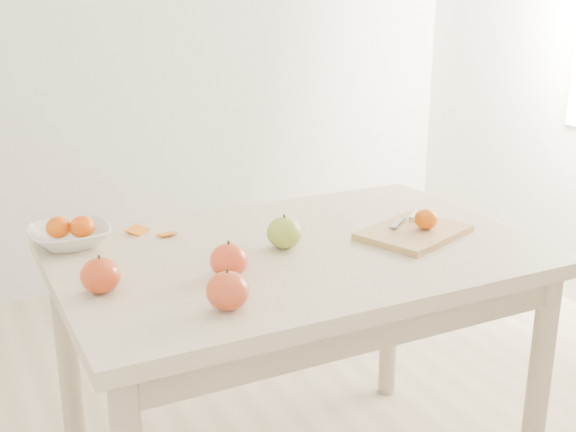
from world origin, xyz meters
name	(u,v)px	position (x,y,z in m)	size (l,w,h in m)	color
table	(297,283)	(0.00, 0.00, 0.65)	(1.20, 0.80, 0.75)	beige
cutting_board	(414,232)	(0.32, -0.06, 0.76)	(0.28, 0.21, 0.02)	tan
board_tangerine	(426,219)	(0.35, -0.07, 0.80)	(0.06, 0.06, 0.05)	#D36607
fruit_bowl	(70,236)	(-0.51, 0.27, 0.78)	(0.20, 0.20, 0.05)	white
bowl_tangerine_near	(58,227)	(-0.54, 0.28, 0.80)	(0.06, 0.06, 0.06)	orange
bowl_tangerine_far	(82,227)	(-0.48, 0.26, 0.80)	(0.06, 0.06, 0.06)	red
orange_peel_a	(138,232)	(-0.33, 0.30, 0.75)	(0.06, 0.04, 0.00)	orange
orange_peel_b	(167,235)	(-0.27, 0.24, 0.75)	(0.04, 0.04, 0.00)	orange
paring_knife	(413,217)	(0.37, 0.01, 0.78)	(0.16, 0.09, 0.01)	silver
apple_green	(284,233)	(-0.03, 0.01, 0.79)	(0.09, 0.09, 0.08)	olive
apple_red_d	(100,275)	(-0.51, -0.06, 0.79)	(0.09, 0.09, 0.08)	#9E1508
apple_red_b	(229,261)	(-0.23, -0.10, 0.79)	(0.09, 0.09, 0.08)	#9C1D0E
apple_red_c	(228,291)	(-0.30, -0.26, 0.79)	(0.09, 0.09, 0.08)	maroon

